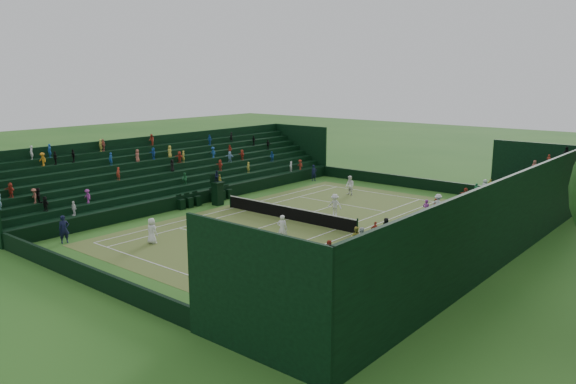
{
  "coord_description": "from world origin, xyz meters",
  "views": [
    {
      "loc": [
        24.58,
        -29.43,
        10.03
      ],
      "look_at": [
        0.0,
        0.0,
        2.0
      ],
      "focal_mm": 35.0,
      "sensor_mm": 36.0,
      "label": 1
    }
  ],
  "objects_px": {
    "player_far_west": "(350,186)",
    "player_far_east": "(335,205)",
    "player_near_east": "(282,229)",
    "tennis_net": "(288,212)",
    "umpire_chair": "(217,190)",
    "player_near_west": "(152,231)"
  },
  "relations": [
    {
      "from": "player_near_west",
      "to": "player_far_east",
      "type": "height_order",
      "value": "player_far_east"
    },
    {
      "from": "player_far_west",
      "to": "player_far_east",
      "type": "xyz_separation_m",
      "value": [
        3.15,
        -6.68,
        -0.02
      ]
    },
    {
      "from": "player_near_east",
      "to": "player_far_west",
      "type": "distance_m",
      "value": 14.93
    },
    {
      "from": "player_near_west",
      "to": "player_far_east",
      "type": "xyz_separation_m",
      "value": [
        4.55,
        12.67,
        0.02
      ]
    },
    {
      "from": "player_far_west",
      "to": "player_near_west",
      "type": "bearing_deg",
      "value": -73.53
    },
    {
      "from": "tennis_net",
      "to": "umpire_chair",
      "type": "height_order",
      "value": "umpire_chair"
    },
    {
      "from": "player_near_west",
      "to": "player_far_east",
      "type": "distance_m",
      "value": 13.46
    },
    {
      "from": "umpire_chair",
      "to": "player_far_west",
      "type": "bearing_deg",
      "value": 58.61
    },
    {
      "from": "tennis_net",
      "to": "player_near_west",
      "type": "height_order",
      "value": "player_near_west"
    },
    {
      "from": "player_near_east",
      "to": "umpire_chair",
      "type": "bearing_deg",
      "value": -46.92
    },
    {
      "from": "tennis_net",
      "to": "player_far_west",
      "type": "relative_size",
      "value": 7.01
    },
    {
      "from": "player_far_east",
      "to": "player_far_west",
      "type": "bearing_deg",
      "value": 98.57
    },
    {
      "from": "player_near_west",
      "to": "player_far_west",
      "type": "distance_m",
      "value": 19.4
    },
    {
      "from": "tennis_net",
      "to": "player_far_east",
      "type": "relative_size",
      "value": 7.21
    },
    {
      "from": "tennis_net",
      "to": "player_near_east",
      "type": "bearing_deg",
      "value": -53.7
    },
    {
      "from": "umpire_chair",
      "to": "player_near_east",
      "type": "bearing_deg",
      "value": -23.17
    },
    {
      "from": "umpire_chair",
      "to": "player_far_east",
      "type": "bearing_deg",
      "value": 18.48
    },
    {
      "from": "player_near_east",
      "to": "player_far_east",
      "type": "bearing_deg",
      "value": -102.99
    },
    {
      "from": "tennis_net",
      "to": "umpire_chair",
      "type": "bearing_deg",
      "value": -179.94
    },
    {
      "from": "tennis_net",
      "to": "player_far_east",
      "type": "bearing_deg",
      "value": 58.16
    },
    {
      "from": "umpire_chair",
      "to": "player_near_west",
      "type": "bearing_deg",
      "value": -64.84
    },
    {
      "from": "tennis_net",
      "to": "player_far_east",
      "type": "distance_m",
      "value": 3.57
    }
  ]
}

